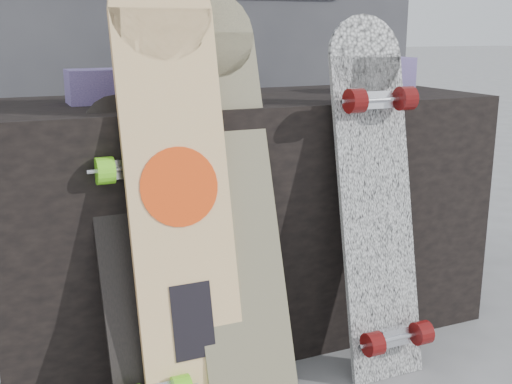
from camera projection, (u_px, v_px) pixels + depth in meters
name	position (u px, v px, depth m)	size (l,w,h in m)	color
vendor_table	(242.00, 217.00, 2.16)	(1.60, 0.60, 0.80)	black
booth	(164.00, 8.00, 2.74)	(2.40, 0.22, 2.20)	#38373D
merch_box_purple	(98.00, 86.00, 1.89)	(0.18, 0.12, 0.10)	#453F81
merch_box_small	(387.00, 75.00, 2.23)	(0.14, 0.14, 0.12)	#453F81
merch_box_flat	(221.00, 87.00, 2.11)	(0.22, 0.10, 0.06)	#D1B78C
longboard_geisha	(178.00, 180.00, 1.66)	(0.27, 0.31, 1.20)	beige
longboard_celtic	(229.00, 186.00, 1.74)	(0.25, 0.38, 1.13)	#C4B986
longboard_cascadia	(377.00, 194.00, 1.88)	(0.24, 0.30, 1.06)	white
skateboard_dark	(137.00, 259.00, 1.67)	(0.19, 0.37, 0.85)	black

